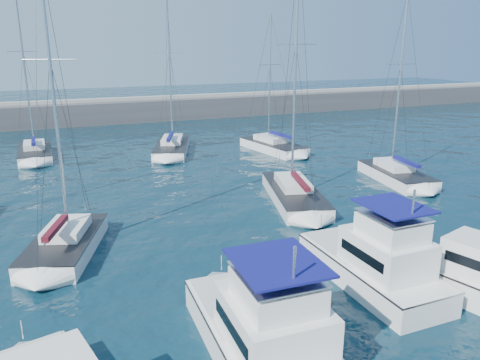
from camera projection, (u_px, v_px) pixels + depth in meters
name	position (u px, v px, depth m)	size (l,w,h in m)	color
ground	(265.00, 281.00, 22.43)	(220.00, 220.00, 0.00)	black
breakwater	(112.00, 114.00, 68.25)	(160.00, 6.00, 4.45)	#424244
motor_yacht_port_inner	(265.00, 333.00, 16.51)	(3.92, 8.50, 4.69)	white
motor_yacht_stbd_inner	(376.00, 264.00, 21.68)	(3.24, 7.97, 4.69)	white
motor_yacht_stbd_outer	(468.00, 276.00, 20.97)	(4.18, 6.66, 3.20)	silver
sailboat_mid_b	(66.00, 243.00, 25.35)	(5.25, 7.75, 16.38)	white
sailboat_mid_d	(294.00, 194.00, 33.76)	(5.55, 9.81, 17.63)	silver
sailboat_mid_e	(396.00, 174.00, 38.80)	(4.27, 8.17, 15.10)	white
sailboat_back_a	(35.00, 153.00, 46.55)	(3.12, 7.90, 16.52)	white
sailboat_back_b	(172.00, 147.00, 49.03)	(6.09, 9.75, 16.24)	white
sailboat_back_c	(273.00, 146.00, 49.65)	(4.45, 8.86, 14.23)	silver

